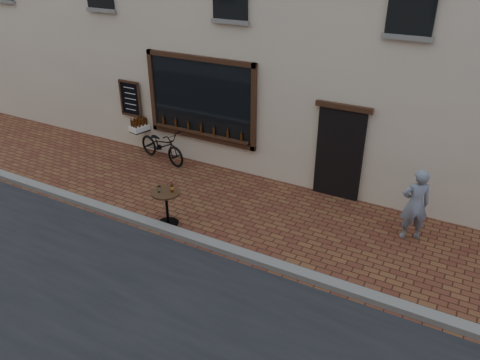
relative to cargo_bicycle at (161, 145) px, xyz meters
The scene contains 5 objects.
ground 4.34m from the cargo_bicycle, 45.31° to the right, with size 90.00×90.00×0.00m, color #58291C.
kerb 4.19m from the cargo_bicycle, 43.38° to the right, with size 90.00×0.25×0.12m, color slate.
cargo_bicycle is the anchor object (origin of this frame).
bistro_table 3.36m from the cargo_bicycle, 50.55° to the right, with size 0.62×0.62×1.07m.
pedestrian 6.90m from the cargo_bicycle, ahead, with size 0.58×0.38×1.58m, color slate.
Camera 1 is at (4.66, -6.37, 5.60)m, focal length 35.00 mm.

